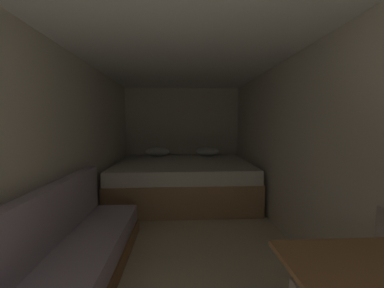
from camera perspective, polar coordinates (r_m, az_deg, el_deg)
The scene contains 7 objects.
ground_plane at distance 2.68m, azimuth -1.78°, elevation -25.41°, with size 7.13×7.13×0.00m, color beige.
wall_back at distance 4.90m, azimuth -2.47°, elevation 1.74°, with size 2.55×0.05×2.13m, color beige.
wall_left at distance 2.62m, azimuth -30.38°, elevation -2.05°, with size 0.05×5.13×2.13m, color beige.
wall_right at distance 2.66m, azimuth 26.16°, elevation -1.76°, with size 0.05×5.13×2.13m, color beige.
ceiling_slab at distance 2.44m, azimuth -1.93°, elevation 24.21°, with size 2.55×5.13×0.05m, color white.
bed at distance 4.07m, azimuth -2.30°, elevation -9.19°, with size 2.33×1.78×0.88m.
sofa_left at distance 2.11m, azimuth -31.55°, elevation -27.12°, with size 0.62×2.46×0.84m.
Camera 1 is at (-0.05, -0.41, 1.37)m, focal length 20.81 mm.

